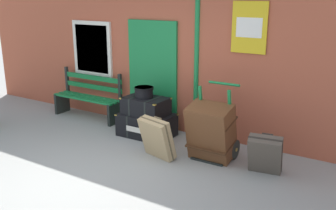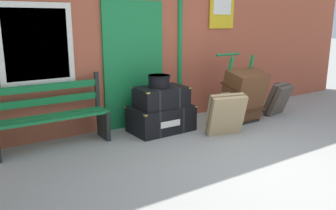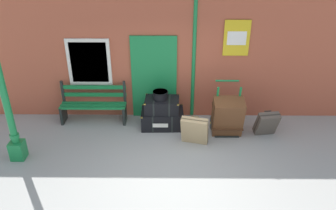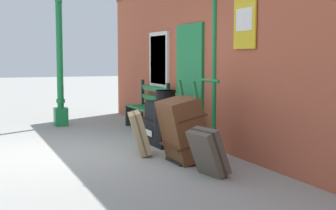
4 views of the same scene
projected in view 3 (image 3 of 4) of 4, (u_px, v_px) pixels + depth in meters
name	position (u px, v px, depth m)	size (l,w,h in m)	color
ground_plane	(174.00, 177.00, 6.58)	(60.00, 60.00, 0.00)	gray
brick_facade	(173.00, 54.00, 8.13)	(10.40, 0.35, 3.20)	#AD5138
lamp_post	(9.00, 114.00, 6.63)	(0.28, 0.28, 2.79)	#197A3D
platform_bench	(94.00, 105.00, 8.30)	(1.60, 0.43, 1.01)	#197A3D
steamer_trunk_base	(162.00, 118.00, 8.17)	(1.02, 0.68, 0.43)	black
steamer_trunk_middle	(162.00, 105.00, 7.99)	(0.83, 0.57, 0.33)	black
round_hatbox	(160.00, 95.00, 7.86)	(0.35, 0.35, 0.20)	black
porters_trolley	(226.00, 120.00, 7.97)	(0.71, 0.61, 1.20)	black
large_brown_trunk	(228.00, 116.00, 7.72)	(0.70, 0.62, 0.95)	brown
suitcase_cream	(267.00, 123.00, 7.75)	(0.54, 0.47, 0.63)	#51473D
suitcase_brown	(195.00, 130.00, 7.44)	(0.65, 0.48, 0.69)	tan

